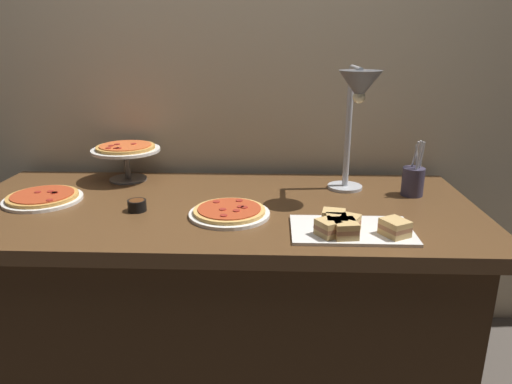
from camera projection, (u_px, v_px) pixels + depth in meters
ground_plane at (222, 375)px, 1.96m from camera, size 8.00×8.00×0.00m
back_wall at (228, 73)px, 2.06m from camera, size 4.40×0.04×2.40m
buffet_table at (219, 294)px, 1.84m from camera, size 1.90×0.84×0.76m
heat_lamp at (357, 99)px, 1.65m from camera, size 0.15×0.33×0.49m
pizza_plate_front at (229, 212)px, 1.61m from camera, size 0.28×0.28×0.03m
pizza_plate_center at (43, 198)px, 1.76m from camera, size 0.29×0.29×0.03m
pizza_plate_raised_stand at (126, 152)px, 1.99m from camera, size 0.29×0.29×0.16m
sandwich_platter at (350, 227)px, 1.46m from camera, size 0.38×0.23×0.06m
sauce_cup_near at (137, 205)px, 1.65m from camera, size 0.07×0.07×0.04m
utensil_holder at (413, 181)px, 1.81m from camera, size 0.08×0.08×0.22m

